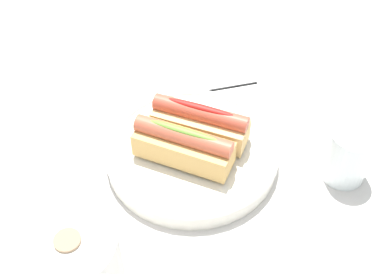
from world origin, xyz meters
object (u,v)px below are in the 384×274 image
(chopstick_near, at_px, (200,92))
(paper_towel_roll, at_px, (77,270))
(water_glass, at_px, (348,156))
(hotdog_front, at_px, (200,122))
(hotdog_back, at_px, (183,145))
(serving_bowl, at_px, (192,152))

(chopstick_near, bearing_deg, paper_towel_roll, 54.65)
(water_glass, xyz_separation_m, paper_towel_roll, (0.32, 0.27, 0.02))
(hotdog_front, distance_m, hotdog_back, 0.05)
(serving_bowl, distance_m, paper_towel_roll, 0.27)
(paper_towel_roll, distance_m, chopstick_near, 0.42)
(serving_bowl, height_order, paper_towel_roll, paper_towel_roll)
(water_glass, bearing_deg, hotdog_front, -1.71)
(hotdog_front, relative_size, hotdog_back, 1.00)
(water_glass, bearing_deg, chopstick_near, -28.76)
(hotdog_front, relative_size, chopstick_near, 0.71)
(paper_towel_roll, bearing_deg, hotdog_back, -108.84)
(hotdog_front, bearing_deg, serving_bowl, 74.42)
(hotdog_front, distance_m, water_glass, 0.23)
(hotdog_back, height_order, chopstick_near, hotdog_back)
(serving_bowl, xyz_separation_m, hotdog_front, (-0.01, -0.03, 0.04))
(hotdog_front, bearing_deg, chopstick_near, -78.40)
(hotdog_back, bearing_deg, serving_bowl, -105.58)
(hotdog_back, xyz_separation_m, paper_towel_roll, (0.08, 0.23, 0.01))
(serving_bowl, distance_m, hotdog_back, 0.05)
(hotdog_back, relative_size, chopstick_near, 0.71)
(serving_bowl, relative_size, hotdog_front, 1.76)
(hotdog_front, xyz_separation_m, hotdog_back, (0.01, 0.05, 0.00))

